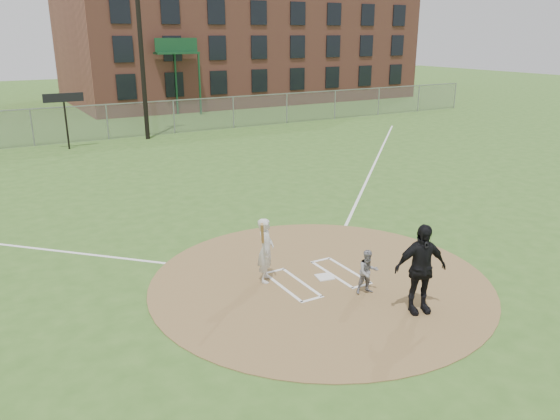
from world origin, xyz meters
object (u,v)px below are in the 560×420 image
catcher (368,272)px  batter_at_plate (266,250)px  home_plate (325,277)px  umpire (420,269)px

catcher → batter_at_plate: 2.51m
home_plate → catcher: bearing=-72.1°
home_plate → catcher: 1.36m
umpire → batter_at_plate: size_ratio=1.14×
home_plate → batter_at_plate: 1.68m
batter_at_plate → umpire: bearing=-54.5°
home_plate → batter_at_plate: (-1.36, 0.58, 0.80)m
catcher → umpire: bearing=-59.1°
catcher → umpire: size_ratio=0.53×
home_plate → umpire: 2.76m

